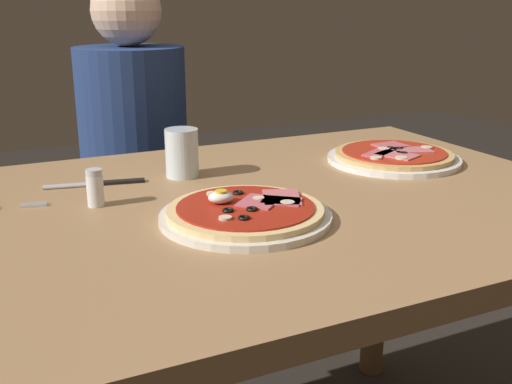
% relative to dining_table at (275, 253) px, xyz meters
% --- Properties ---
extents(dining_table, '(1.21, 0.90, 0.76)m').
position_rel_dining_table_xyz_m(dining_table, '(0.00, 0.00, 0.00)').
color(dining_table, '#9E754C').
rests_on(dining_table, ground).
extents(pizza_foreground, '(0.29, 0.29, 0.05)m').
position_rel_dining_table_xyz_m(pizza_foreground, '(-0.10, -0.09, 0.13)').
color(pizza_foreground, silver).
rests_on(pizza_foreground, dining_table).
extents(pizza_across_left, '(0.30, 0.30, 0.03)m').
position_rel_dining_table_xyz_m(pizza_across_left, '(0.36, 0.11, 0.13)').
color(pizza_across_left, white).
rests_on(pizza_across_left, dining_table).
extents(water_glass_near, '(0.07, 0.07, 0.10)m').
position_rel_dining_table_xyz_m(water_glass_near, '(-0.11, 0.20, 0.16)').
color(water_glass_near, silver).
rests_on(water_glass_near, dining_table).
extents(knife, '(0.20, 0.06, 0.01)m').
position_rel_dining_table_xyz_m(knife, '(-0.27, 0.22, 0.12)').
color(knife, silver).
rests_on(knife, dining_table).
extents(salt_shaker, '(0.03, 0.03, 0.07)m').
position_rel_dining_table_xyz_m(salt_shaker, '(-0.31, 0.09, 0.15)').
color(salt_shaker, white).
rests_on(salt_shaker, dining_table).
extents(diner_person, '(0.32, 0.32, 1.18)m').
position_rel_dining_table_xyz_m(diner_person, '(-0.05, 0.83, -0.08)').
color(diner_person, black).
rests_on(diner_person, ground).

